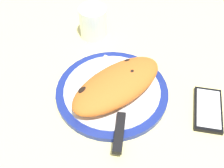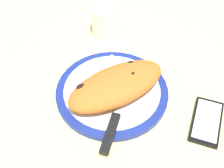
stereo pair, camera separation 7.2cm
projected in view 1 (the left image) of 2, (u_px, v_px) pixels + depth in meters
ground_plane at (112, 97)px, 76.37cm from camera, size 150.00×150.00×3.00cm
plate at (112, 92)px, 74.64cm from camera, size 27.72×27.72×1.66cm
calzone at (118, 84)px, 71.59cm from camera, size 27.06×17.54×5.40cm
fork at (90, 78)px, 76.12cm from camera, size 15.20×4.10×0.40cm
knife at (121, 120)px, 67.38cm from camera, size 21.98×12.84×1.20cm
smartphone at (208, 109)px, 71.34cm from camera, size 14.17×10.99×1.16cm
water_glass at (93, 24)px, 87.20cm from camera, size 7.81×7.81×9.23cm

